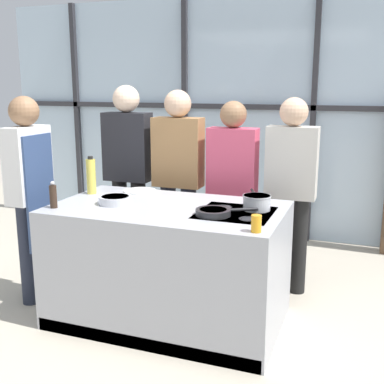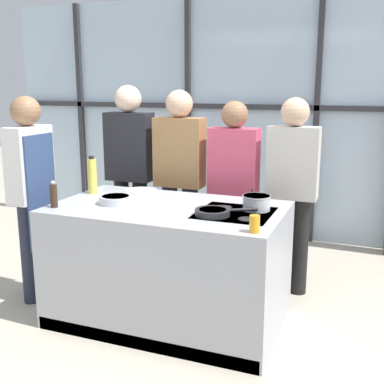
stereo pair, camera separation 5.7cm
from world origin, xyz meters
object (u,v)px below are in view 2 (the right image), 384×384
Objects in this scene: saucepan at (256,202)px; chef at (32,186)px; spectator_center_left at (180,173)px; spectator_center_right at (233,183)px; white_plate at (141,191)px; oil_bottle at (92,176)px; mixing_bowl at (116,199)px; pepper_grinder at (54,195)px; juice_glass_near at (255,224)px; spectator_far_left at (130,167)px; spectator_far_right at (292,184)px; frying_pan at (213,212)px.

chef is at bearing -174.56° from saucepan.
spectator_center_left reaches higher than spectator_center_right.
spectator_center_left reaches higher than saucepan.
white_plate is (-1.06, 0.25, -0.05)m from saucepan.
spectator_center_right is 5.30× the size of oil_bottle.
white_plate is 0.44m from mixing_bowl.
juice_glass_near is at bearing -2.62° from pepper_grinder.
spectator_far_left is 1.59m from saucepan.
chef is at bearing 43.88° from spectator_center_left.
spectator_far_right is at bearing 38.04° from mixing_bowl.
spectator_far_right reaches higher than saucepan.
spectator_center_left is at bearing 180.00° from spectator_far_left.
white_plate is 0.79m from pepper_grinder.
spectator_center_right is 1.35m from juice_glass_near.
chef is 6.23× the size of white_plate.
spectator_far_left is at bearing -0.00° from spectator_center_left.
chef is 1.03× the size of spectator_center_right.
saucepan is (0.38, -0.73, 0.02)m from spectator_center_right.
spectator_far_left is at bearing 140.68° from juice_glass_near.
pepper_grinder is 1.87× the size of juice_glass_near.
spectator_center_left is (0.52, -0.00, -0.03)m from spectator_far_left.
frying_pan is 2.03× the size of pepper_grinder.
frying_pan is 0.95m from white_plate.
mixing_bowl is (-0.15, -0.92, -0.05)m from spectator_center_left.
mixing_bowl is at bearing -169.53° from saucepan.
oil_bottle reaches higher than pepper_grinder.
mixing_bowl is at bearing 35.87° from pepper_grinder.
spectator_far_left reaches higher than oil_bottle.
spectator_center_right reaches higher than frying_pan.
spectator_center_left is 6.93× the size of mixing_bowl.
frying_pan is at bearing 87.36° from chef.
chef is 5.45× the size of oil_bottle.
frying_pan is 3.79× the size of juice_glass_near.
juice_glass_near is (1.52, -0.58, -0.09)m from oil_bottle.
spectator_far_left is at bearing 90.20° from pepper_grinder.
saucepan is at bearing 141.06° from spectator_center_left.
chef is 4.71× the size of saucepan.
white_plate is at bearing 63.14° from pepper_grinder.
juice_glass_near is at bearing 89.36° from spectator_far_right.
chef is at bearing 24.63° from spectator_far_right.
spectator_far_left reaches higher than spectator_center_right.
frying_pan is 1.20m from oil_bottle.
spectator_center_left reaches higher than pepper_grinder.
white_plate is 0.87× the size of oil_bottle.
oil_bottle is 1.63m from juice_glass_near.
spectator_center_left is 0.51m from white_plate.
spectator_center_right is at bearing 33.75° from oil_bottle.
spectator_far_right is at bearing 22.10° from white_plate.
mixing_bowl is (-1.05, -0.19, -0.03)m from saucepan.
saucepan is at bearing 117.89° from spectator_center_right.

